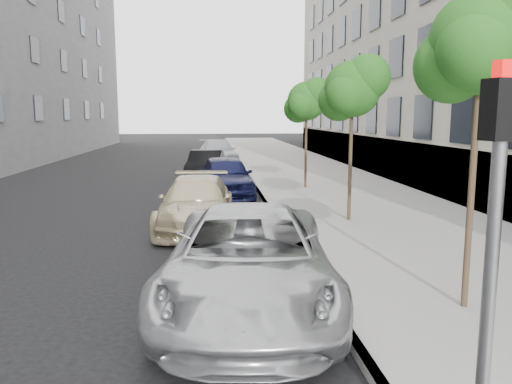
{
  "coord_description": "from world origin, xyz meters",
  "views": [
    {
      "loc": [
        -0.69,
        -5.54,
        3.07
      ],
      "look_at": [
        0.24,
        4.58,
        1.5
      ],
      "focal_mm": 35.0,
      "sensor_mm": 36.0,
      "label": 1
    }
  ],
  "objects": [
    {
      "name": "tree_far",
      "position": [
        3.23,
        14.5,
        3.64
      ],
      "size": [
        1.85,
        1.65,
        4.42
      ],
      "color": "#38281C",
      "rests_on": "sidewalk"
    },
    {
      "name": "ground",
      "position": [
        0.0,
        0.0,
        0.0
      ],
      "size": [
        160.0,
        160.0,
        0.0
      ],
      "primitive_type": "plane",
      "color": "black",
      "rests_on": "ground"
    },
    {
      "name": "sedan_black",
      "position": [
        -0.89,
        18.27,
        0.71
      ],
      "size": [
        1.96,
        4.42,
        1.41
      ],
      "primitive_type": "imported",
      "rotation": [
        0.0,
        0.0,
        -0.11
      ],
      "color": "black",
      "rests_on": "ground"
    },
    {
      "name": "sedan_blue",
      "position": [
        -0.1,
        13.24,
        0.78
      ],
      "size": [
        2.14,
        4.69,
        1.56
      ],
      "primitive_type": "imported",
      "rotation": [
        0.0,
        0.0,
        0.07
      ],
      "color": "#101235",
      "rests_on": "ground"
    },
    {
      "name": "sidewalk",
      "position": [
        4.3,
        24.0,
        0.07
      ],
      "size": [
        6.4,
        72.0,
        0.14
      ],
      "primitive_type": "cube",
      "color": "gray",
      "rests_on": "ground"
    },
    {
      "name": "tree_mid",
      "position": [
        3.23,
        8.0,
        3.78
      ],
      "size": [
        1.85,
        1.65,
        4.56
      ],
      "color": "#38281C",
      "rests_on": "sidewalk"
    },
    {
      "name": "tree_near",
      "position": [
        3.23,
        1.5,
        4.1
      ],
      "size": [
        1.81,
        1.61,
        4.85
      ],
      "color": "#38281C",
      "rests_on": "sidewalk"
    },
    {
      "name": "suv",
      "position": [
        -1.08,
        7.97,
        0.69
      ],
      "size": [
        2.2,
        4.86,
        1.38
      ],
      "primitive_type": "imported",
      "rotation": [
        0.0,
        0.0,
        -0.06
      ],
      "color": "beige",
      "rests_on": "ground"
    },
    {
      "name": "signal_pole",
      "position": [
        1.3,
        -2.27,
        2.19
      ],
      "size": [
        0.27,
        0.22,
        3.29
      ],
      "rotation": [
        0.0,
        0.0,
        0.16
      ],
      "color": "#939699",
      "rests_on": "sidewalk"
    },
    {
      "name": "curb",
      "position": [
        1.18,
        24.0,
        0.07
      ],
      "size": [
        0.15,
        72.0,
        0.14
      ],
      "primitive_type": "cube",
      "color": "#9E9B93",
      "rests_on": "ground"
    },
    {
      "name": "sedan_rear",
      "position": [
        -0.21,
        25.81,
        0.77
      ],
      "size": [
        2.66,
        5.47,
        1.53
      ],
      "primitive_type": "imported",
      "rotation": [
        0.0,
        0.0,
        0.1
      ],
      "color": "#9DA0A5",
      "rests_on": "ground"
    },
    {
      "name": "minivan",
      "position": [
        -0.1,
        2.14,
        0.79
      ],
      "size": [
        3.16,
        5.89,
        1.57
      ],
      "primitive_type": "imported",
      "rotation": [
        0.0,
        0.0,
        -0.1
      ],
      "color": "#B7B9BD",
      "rests_on": "ground"
    }
  ]
}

